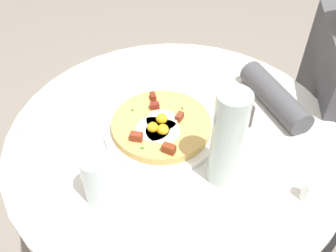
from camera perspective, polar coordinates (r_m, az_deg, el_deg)
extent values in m
cylinder|color=silver|center=(0.97, 1.01, -1.60)|extent=(0.88, 0.88, 0.03)
cylinder|color=#333338|center=(1.27, 0.80, -13.64)|extent=(0.11, 0.11, 0.73)
cube|color=#2D2D33|center=(1.61, 20.57, -8.94)|extent=(0.32, 0.28, 0.45)
cylinder|color=#4C4C51|center=(1.07, 16.28, 4.47)|extent=(0.26, 0.19, 0.07)
cylinder|color=white|center=(0.96, -1.02, -0.48)|extent=(0.30, 0.30, 0.01)
cylinder|color=tan|center=(0.95, -1.04, 0.25)|extent=(0.26, 0.26, 0.02)
cylinder|color=white|center=(0.91, -0.81, -0.87)|extent=(0.09, 0.09, 0.01)
sphere|color=yellow|center=(0.91, -0.81, -0.60)|extent=(0.03, 0.03, 0.03)
cylinder|color=white|center=(0.92, -2.39, -0.51)|extent=(0.09, 0.09, 0.01)
sphere|color=yellow|center=(0.91, -2.40, -0.24)|extent=(0.03, 0.03, 0.03)
cylinder|color=white|center=(0.94, -0.99, 0.83)|extent=(0.08, 0.08, 0.01)
sphere|color=yellow|center=(0.93, -1.00, 1.09)|extent=(0.03, 0.03, 0.03)
cube|color=maroon|center=(0.86, -0.14, -3.53)|extent=(0.03, 0.03, 0.02)
cube|color=maroon|center=(1.00, -2.36, 4.63)|extent=(0.03, 0.02, 0.02)
cube|color=brown|center=(0.94, 1.80, 1.45)|extent=(0.03, 0.02, 0.02)
cube|color=maroon|center=(0.89, -4.97, -1.67)|extent=(0.02, 0.03, 0.02)
cube|color=maroon|center=(0.97, -2.11, 3.17)|extent=(0.02, 0.03, 0.02)
cube|color=#387F2D|center=(0.94, -1.20, 1.13)|extent=(0.01, 0.01, 0.00)
cube|color=#387F2D|center=(0.98, 2.27, 2.80)|extent=(0.01, 0.01, 0.00)
cube|color=#387F2D|center=(0.96, 0.04, 1.78)|extent=(0.00, 0.01, 0.00)
cube|color=#387F2D|center=(0.97, -5.56, 2.53)|extent=(0.01, 0.01, 0.00)
cube|color=#387F2D|center=(0.87, -4.10, -3.43)|extent=(0.01, 0.01, 0.00)
cylinder|color=silver|center=(0.77, -1.76, -17.78)|extent=(0.18, 0.18, 0.01)
cube|color=white|center=(1.01, -17.21, -0.55)|extent=(0.16, 0.19, 0.00)
cube|color=silver|center=(1.00, -17.74, -1.06)|extent=(0.03, 0.18, 0.00)
cube|color=silver|center=(1.02, -16.79, 0.31)|extent=(0.03, 0.18, 0.00)
cylinder|color=silver|center=(0.79, -10.88, -8.03)|extent=(0.07, 0.07, 0.13)
cylinder|color=silver|center=(0.78, 9.32, -2.15)|extent=(0.07, 0.07, 0.25)
cylinder|color=white|center=(0.86, 21.04, -9.45)|extent=(0.03, 0.03, 0.05)
cylinder|color=#3F3833|center=(0.99, 12.42, 1.53)|extent=(0.03, 0.03, 0.06)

